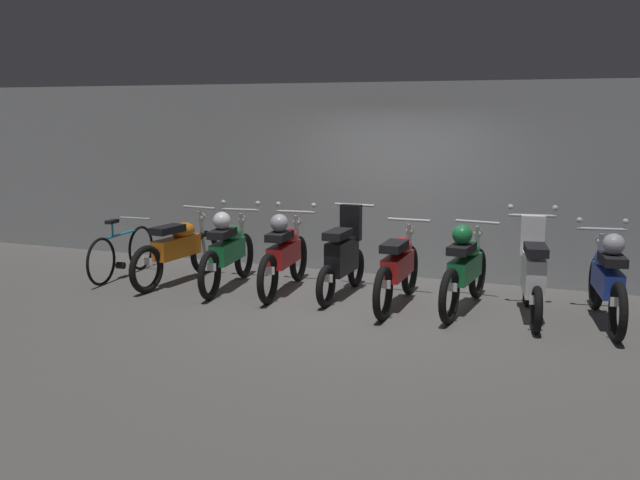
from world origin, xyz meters
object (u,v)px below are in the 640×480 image
at_px(motorbike_slot_3, 343,256).
at_px(motorbike_slot_6, 533,274).
at_px(motorbike_slot_2, 284,253).
at_px(motorbike_slot_1, 228,250).
at_px(motorbike_slot_4, 398,267).
at_px(motorbike_slot_5, 465,268).
at_px(bicycle, 122,253).
at_px(motorbike_slot_7, 607,279).
at_px(motorbike_slot_0, 178,249).

xyz_separation_m(motorbike_slot_3, motorbike_slot_6, (2.42, -0.17, 0.00)).
xyz_separation_m(motorbike_slot_2, motorbike_slot_3, (0.81, 0.07, -0.00)).
relative_size(motorbike_slot_1, motorbike_slot_6, 1.16).
xyz_separation_m(motorbike_slot_4, motorbike_slot_5, (0.81, 0.12, 0.04)).
height_order(motorbike_slot_1, motorbike_slot_3, motorbike_slot_3).
xyz_separation_m(motorbike_slot_6, bicycle, (-5.78, -0.00, -0.17)).
bearing_deg(motorbike_slot_6, bicycle, -180.00).
xyz_separation_m(motorbike_slot_4, motorbike_slot_6, (1.61, 0.06, 0.04)).
bearing_deg(motorbike_slot_4, motorbike_slot_2, 174.49).
bearing_deg(bicycle, motorbike_slot_6, 0.00).
height_order(motorbike_slot_4, motorbike_slot_6, motorbike_slot_6).
distance_m(motorbike_slot_2, bicycle, 2.56).
height_order(motorbike_slot_6, motorbike_slot_7, motorbike_slot_6).
distance_m(motorbike_slot_1, motorbike_slot_7, 4.85).
distance_m(motorbike_slot_1, bicycle, 1.76).
height_order(motorbike_slot_4, motorbike_slot_7, motorbike_slot_7).
bearing_deg(motorbike_slot_3, motorbike_slot_7, -2.29).
bearing_deg(bicycle, motorbike_slot_2, 2.18).
bearing_deg(motorbike_slot_7, motorbike_slot_4, -177.61).
height_order(motorbike_slot_2, bicycle, motorbike_slot_2).
height_order(motorbike_slot_1, motorbike_slot_4, motorbike_slot_1).
height_order(motorbike_slot_1, motorbike_slot_6, motorbike_slot_6).
xyz_separation_m(motorbike_slot_3, bicycle, (-3.37, -0.17, -0.16)).
height_order(motorbike_slot_6, bicycle, motorbike_slot_6).
height_order(motorbike_slot_0, motorbike_slot_4, same).
bearing_deg(motorbike_slot_2, motorbike_slot_4, -5.51).
bearing_deg(motorbike_slot_6, motorbike_slot_3, 175.94).
height_order(motorbike_slot_1, motorbike_slot_7, same).
bearing_deg(motorbike_slot_5, motorbike_slot_1, -179.03).
bearing_deg(motorbike_slot_4, motorbike_slot_7, 2.39).
bearing_deg(bicycle, motorbike_slot_3, 2.92).
relative_size(motorbike_slot_0, motorbike_slot_4, 1.00).
xyz_separation_m(motorbike_slot_1, motorbike_slot_3, (1.62, 0.16, -0.00)).
height_order(motorbike_slot_7, bicycle, motorbike_slot_7).
distance_m(motorbike_slot_1, motorbike_slot_4, 2.43).
distance_m(motorbike_slot_2, motorbike_slot_7, 4.04).
bearing_deg(motorbike_slot_2, motorbike_slot_6, -1.72).
height_order(motorbike_slot_2, motorbike_slot_3, motorbike_slot_3).
relative_size(motorbike_slot_0, bicycle, 1.13).
distance_m(motorbike_slot_0, motorbike_slot_2, 1.61).
height_order(motorbike_slot_4, bicycle, motorbike_slot_4).
relative_size(motorbike_slot_2, motorbike_slot_5, 1.00).
bearing_deg(motorbike_slot_1, motorbike_slot_6, -0.14).
bearing_deg(motorbike_slot_6, motorbike_slot_4, -177.90).
relative_size(motorbike_slot_4, motorbike_slot_5, 1.00).
distance_m(motorbike_slot_3, motorbike_slot_7, 3.23).
distance_m(motorbike_slot_1, motorbike_slot_5, 3.23).
xyz_separation_m(motorbike_slot_0, bicycle, (-0.94, -0.02, -0.13)).
bearing_deg(motorbike_slot_7, bicycle, -179.63).
relative_size(motorbike_slot_2, motorbike_slot_4, 1.00).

